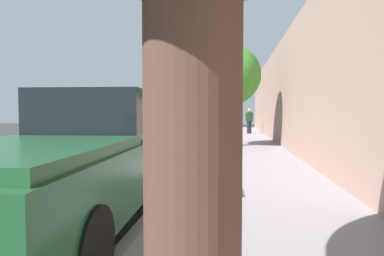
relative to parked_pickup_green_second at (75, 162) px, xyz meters
The scene contains 15 objects.
ground 8.27m from the parked_pickup_green_second, 94.98° to the left, with size 65.28×65.28×0.00m, color #313131.
sidewalk 8.66m from the parked_pickup_green_second, 71.88° to the left, with size 3.21×40.80×0.13m, color #9C9098.
curb_edge 8.29m from the parked_pickup_green_second, 83.09° to the left, with size 0.16×40.80×0.13m, color gray.
lane_stripe_centre 8.71m from the parked_pickup_green_second, 115.90° to the left, with size 0.14×40.00×0.01m.
lane_stripe_bike_edge 8.25m from the parked_pickup_green_second, 93.33° to the left, with size 0.12×40.80×0.01m, color white.
building_facade 9.48m from the parked_pickup_green_second, 61.02° to the left, with size 0.50×40.80×4.82m, color tan.
parked_pickup_green_second is the anchor object (origin of this frame).
parked_suv_silver_mid 7.62m from the parked_pickup_green_second, 90.58° to the left, with size 2.18×4.80×1.99m.
parked_suv_red_far 13.40m from the parked_pickup_green_second, 90.33° to the left, with size 2.11×4.77×1.99m.
parked_sedan_grey_farthest 20.78m from the parked_pickup_green_second, 89.89° to the left, with size 1.95×4.45×1.52m.
bicycle_at_curb 8.22m from the parked_pickup_green_second, 86.32° to the left, with size 1.23×1.26×0.73m.
cyclist_with_backpack 7.75m from the parked_pickup_green_second, 84.52° to the left, with size 0.55×0.53×1.68m.
street_tree_mid_block 10.43m from the parked_pickup_green_second, 78.61° to the left, with size 2.71×2.71×4.35m.
pedestrian_on_phone 19.26m from the parked_pickup_green_second, 80.10° to the left, with size 0.54×0.40×1.74m.
fire_hydrant 15.98m from the parked_pickup_green_second, 84.89° to the left, with size 0.22×0.22×0.84m.
Camera 1 is at (2.91, -12.54, 1.59)m, focal length 30.91 mm.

